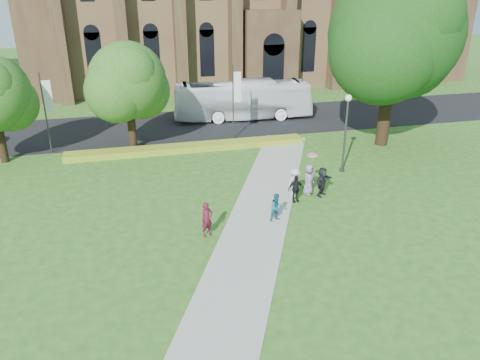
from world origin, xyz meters
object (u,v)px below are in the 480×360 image
object	(u,v)px
streetlamp	(346,124)
large_tree	(395,34)
tour_coach	(243,100)
pedestrian_0	(207,219)

from	to	relation	value
streetlamp	large_tree	bearing A→B (deg)	39.29
large_tree	tour_coach	bearing A→B (deg)	131.84
streetlamp	large_tree	xyz separation A→B (m)	(5.50, 4.50, 5.07)
large_tree	pedestrian_0	size ratio (longest dim) A/B	7.25
large_tree	pedestrian_0	bearing A→B (deg)	-145.57
large_tree	tour_coach	world-z (taller)	large_tree
streetlamp	large_tree	world-z (taller)	large_tree
large_tree	pedestrian_0	distance (m)	20.68
streetlamp	tour_coach	distance (m)	14.76
pedestrian_0	streetlamp	bearing A→B (deg)	5.83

